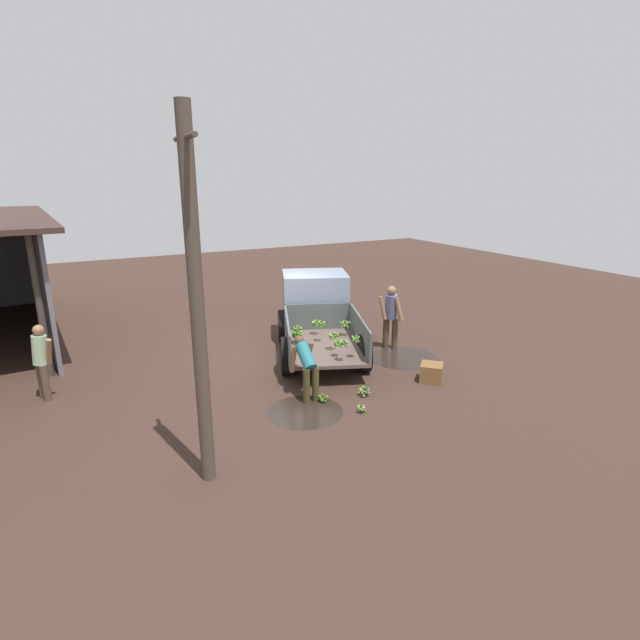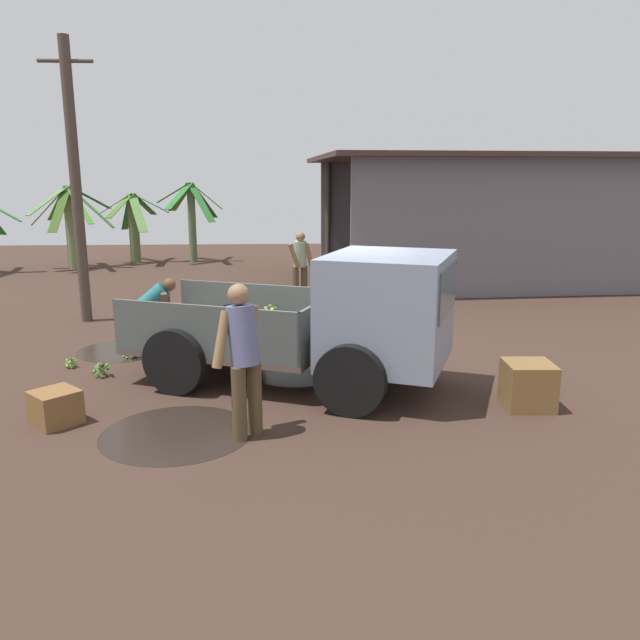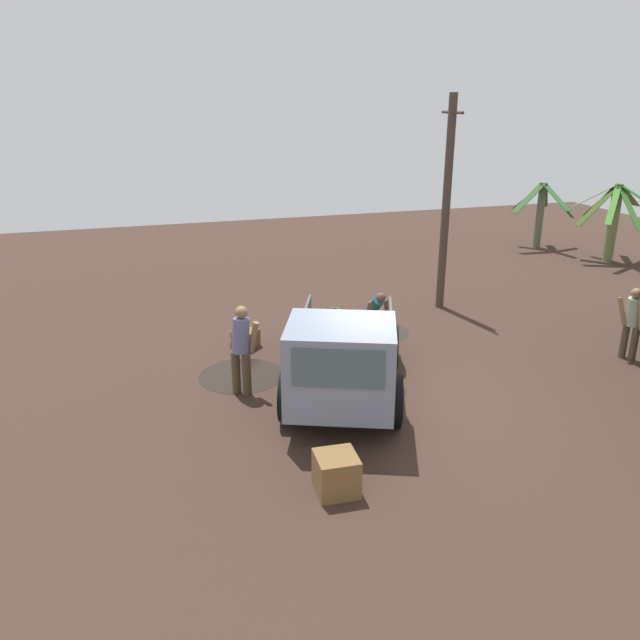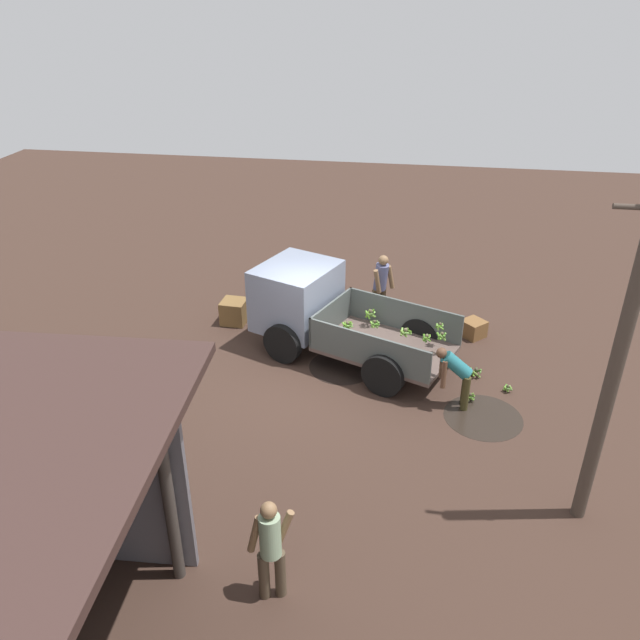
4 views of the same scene
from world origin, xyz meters
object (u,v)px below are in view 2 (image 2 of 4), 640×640
Objects in this scene: utility_pole at (76,182)px; wooden_crate_1 at (528,385)px; banana_bunch_on_ground_2 at (102,369)px; cargo_truck at (353,318)px; person_bystander_near_shed at (300,262)px; banana_bunch_on_ground_0 at (70,362)px; person_worker_loading at (150,310)px; banana_bunch_on_ground_1 at (129,353)px; person_foreground_visitor at (243,353)px; wooden_crate_0 at (56,407)px.

utility_pole is 8.99m from wooden_crate_1.
cargo_truck is at bearing -11.69° from banana_bunch_on_ground_2.
person_bystander_near_shed is 6.47m from banana_bunch_on_ground_0.
utility_pole is 3.71m from person_worker_loading.
person_worker_loading reaches higher than banana_bunch_on_ground_1.
cargo_truck is at bearing -42.16° from utility_pole.
banana_bunch_on_ground_1 reaches higher than banana_bunch_on_ground_0.
person_worker_loading is 1.41m from banana_bunch_on_ground_0.
utility_pole is at bearing 125.74° from person_worker_loading.
wooden_crate_1 is at bearing -26.63° from person_worker_loading.
wooden_crate_1 is at bearing -125.80° from person_foreground_visitor.
person_foreground_visitor is 3.59× the size of wooden_crate_0.
person_bystander_near_shed is 7.80m from wooden_crate_1.
banana_bunch_on_ground_2 is 1.74m from wooden_crate_0.
person_foreground_visitor is 1.08× the size of person_bystander_near_shed.
person_bystander_near_shed is at bearing 60.18° from banana_bunch_on_ground_1.
wooden_crate_1 is at bearing 1.28° from cargo_truck.
banana_bunch_on_ground_2 is at bearing -113.93° from person_worker_loading.
wooden_crate_0 is (-3.55, -1.01, -0.78)m from cargo_truck.
wooden_crate_0 is (-0.52, -2.83, -0.54)m from person_worker_loading.
utility_pole is 25.21× the size of banana_bunch_on_ground_1.
banana_bunch_on_ground_1 is at bearing -61.73° from utility_pole.
utility_pole is 3.39× the size of person_bystander_near_shed.
wooden_crate_1 is (5.12, -2.61, -0.45)m from person_worker_loading.
utility_pole reaches higher than cargo_truck.
banana_bunch_on_ground_2 is at bearing 89.12° from wooden_crate_0.
cargo_truck is at bearing 159.20° from wooden_crate_1.
person_bystander_near_shed reaches higher than wooden_crate_1.
wooden_crate_1 is (2.63, -7.32, -0.58)m from person_bystander_near_shed.
banana_bunch_on_ground_0 is 0.93× the size of banana_bunch_on_ground_1.
person_foreground_visitor reaches higher than person_worker_loading.
wooden_crate_1 is at bearing 1.68° from person_bystander_near_shed.
cargo_truck is at bearing -89.31° from person_foreground_visitor.
banana_bunch_on_ground_2 is (0.59, -0.46, 0.03)m from banana_bunch_on_ground_0.
cargo_truck reaches higher than banana_bunch_on_ground_1.
utility_pole is at bearing -81.73° from person_bystander_near_shed.
person_foreground_visitor is 6.64× the size of banana_bunch_on_ground_2.
cargo_truck reaches higher than banana_bunch_on_ground_2.
utility_pole is 4.08m from banana_bunch_on_ground_1.
cargo_truck is 0.87× the size of utility_pole.
utility_pole is at bearing 103.51° from wooden_crate_0.
banana_bunch_on_ground_2 is at bearing -2.37° from person_foreground_visitor.
person_worker_loading is at bearing -45.96° from person_bystander_near_shed.
wooden_crate_1 is (2.09, -0.79, -0.69)m from cargo_truck.
person_worker_loading is (1.82, -2.57, -1.97)m from utility_pole.
banana_bunch_on_ground_0 is at bearing -0.89° from person_foreground_visitor.
person_bystander_near_shed reaches higher than banana_bunch_on_ground_2.
person_bystander_near_shed is at bearing -52.74° from person_foreground_visitor.
person_worker_loading reaches higher than wooden_crate_0.
wooden_crate_1 is at bearing -36.76° from utility_pole.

